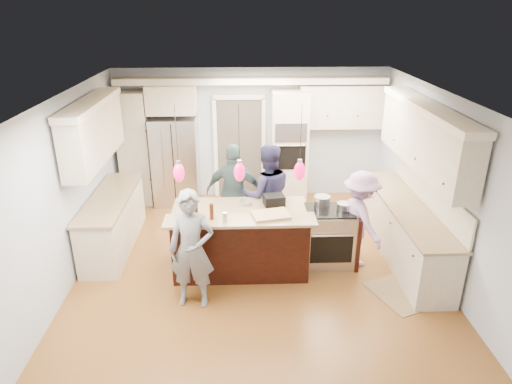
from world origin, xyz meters
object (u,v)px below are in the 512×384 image
at_px(kitchen_island, 241,238).
at_px(person_bar_end, 192,250).
at_px(refrigerator, 176,161).
at_px(island_range, 330,236).
at_px(person_far_left, 267,195).

distance_m(kitchen_island, person_bar_end, 1.20).
xyz_separation_m(refrigerator, kitchen_island, (1.30, -2.57, -0.41)).
bearing_deg(island_range, kitchen_island, -176.93).
height_order(refrigerator, person_bar_end, refrigerator).
bearing_deg(person_bar_end, refrigerator, 106.89).
bearing_deg(refrigerator, person_bar_end, -79.52).
relative_size(island_range, person_bar_end, 0.55).
bearing_deg(island_range, person_bar_end, -153.63).
height_order(kitchen_island, island_range, kitchen_island).
xyz_separation_m(kitchen_island, island_range, (1.41, 0.08, -0.03)).
bearing_deg(refrigerator, kitchen_island, -63.09).
bearing_deg(refrigerator, person_far_left, -45.56).
distance_m(refrigerator, kitchen_island, 2.91).
bearing_deg(kitchen_island, person_far_left, 59.81).
xyz_separation_m(kitchen_island, person_bar_end, (-0.65, -0.95, 0.35)).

